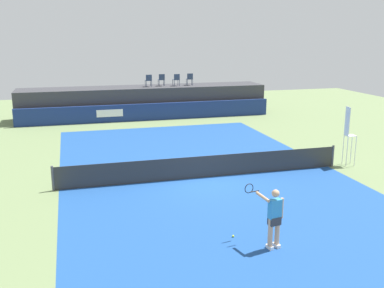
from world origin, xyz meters
name	(u,v)px	position (x,y,z in m)	size (l,w,h in m)	color
ground_plane	(187,159)	(0.00, 3.00, 0.00)	(48.00, 48.00, 0.00)	#6B7F51
court_inner	(204,177)	(0.00, 0.00, 0.00)	(12.00, 22.00, 0.00)	#1C478C
sponsor_wall	(149,112)	(-0.01, 13.50, 0.60)	(18.00, 0.22, 1.20)	navy
spectator_platform	(144,101)	(0.00, 15.30, 1.10)	(18.00, 2.80, 2.20)	#38383D
spectator_chair_far_left	(149,80)	(0.32, 15.07, 2.69)	(0.45, 0.45, 0.89)	#2D3D56
spectator_chair_left	(161,79)	(1.33, 15.30, 2.69)	(0.44, 0.44, 0.89)	#2D3D56
spectator_chair_center	(176,79)	(2.40, 15.04, 2.69)	(0.47, 0.47, 0.89)	#2D3D56
spectator_chair_right	(190,79)	(3.49, 15.26, 2.69)	(0.46, 0.46, 0.89)	#2D3D56
umpire_chair	(348,132)	(6.94, 0.02, 1.59)	(0.50, 0.50, 2.76)	white
tennis_net	(204,167)	(0.00, 0.00, 0.47)	(12.40, 0.02, 0.95)	#2D2D2D
net_post_near	(53,178)	(-6.20, 0.00, 0.50)	(0.10, 0.10, 1.00)	#4C4C51
net_post_far	(333,156)	(6.20, 0.00, 0.50)	(0.10, 0.10, 1.00)	#4C4C51
tennis_player	(274,216)	(-0.01, -6.72, 0.96)	(0.84, 1.12, 1.77)	white
tennis_ball	(233,236)	(-0.86, -5.80, 0.04)	(0.07, 0.07, 0.07)	#D8EA33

